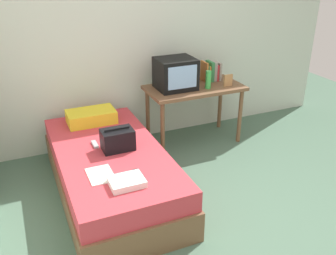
{
  "coord_description": "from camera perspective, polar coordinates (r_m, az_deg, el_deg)",
  "views": [
    {
      "loc": [
        -1.54,
        -2.23,
        2.18
      ],
      "look_at": [
        -0.12,
        1.03,
        0.52
      ],
      "focal_mm": 39.92,
      "sensor_mm": 36.0,
      "label": 1
    }
  ],
  "objects": [
    {
      "name": "remote_silver",
      "position": [
        3.71,
        -11.1,
        -2.53
      ],
      "size": [
        0.04,
        0.14,
        0.02
      ],
      "primitive_type": "cube",
      "color": "#B7B7BC",
      "rests_on": "bed"
    },
    {
      "name": "pillow",
      "position": [
        4.19,
        -11.63,
        1.64
      ],
      "size": [
        0.52,
        0.31,
        0.14
      ],
      "primitive_type": "cube",
      "color": "yellow",
      "rests_on": "bed"
    },
    {
      "name": "magazine",
      "position": [
        3.22,
        -10.26,
        -7.12
      ],
      "size": [
        0.21,
        0.29,
        0.01
      ],
      "primitive_type": "cube",
      "color": "white",
      "rests_on": "bed"
    },
    {
      "name": "tv",
      "position": [
        4.38,
        1.15,
        8.22
      ],
      "size": [
        0.44,
        0.39,
        0.36
      ],
      "color": "black",
      "rests_on": "desk"
    },
    {
      "name": "remote_dark",
      "position": [
        3.17,
        -4.65,
        -7.14
      ],
      "size": [
        0.04,
        0.16,
        0.02
      ],
      "primitive_type": "cube",
      "color": "black",
      "rests_on": "bed"
    },
    {
      "name": "book_row",
      "position": [
        4.73,
        6.58,
        8.5
      ],
      "size": [
        0.21,
        0.17,
        0.25
      ],
      "color": "#CC7233",
      "rests_on": "desk"
    },
    {
      "name": "handbag",
      "position": [
        3.56,
        -7.7,
        -1.83
      ],
      "size": [
        0.3,
        0.2,
        0.22
      ],
      "color": "black",
      "rests_on": "bed"
    },
    {
      "name": "ground_plane",
      "position": [
        3.47,
        8.95,
        -14.13
      ],
      "size": [
        8.0,
        8.0,
        0.0
      ],
      "primitive_type": "plane",
      "color": "#4C6B56"
    },
    {
      "name": "folded_towel",
      "position": [
        3.06,
        -6.32,
        -8.24
      ],
      "size": [
        0.28,
        0.22,
        0.05
      ],
      "primitive_type": "cube",
      "color": "white",
      "rests_on": "bed"
    },
    {
      "name": "wall_back",
      "position": [
        4.58,
        -3.52,
        13.97
      ],
      "size": [
        5.2,
        0.1,
        2.6
      ],
      "primitive_type": "cube",
      "color": "silver",
      "rests_on": "ground"
    },
    {
      "name": "desk",
      "position": [
        4.54,
        4.06,
        5.17
      ],
      "size": [
        1.16,
        0.6,
        0.73
      ],
      "color": "brown",
      "rests_on": "ground"
    },
    {
      "name": "picture_frame",
      "position": [
        4.56,
        9.17,
        7.13
      ],
      "size": [
        0.11,
        0.02,
        0.14
      ],
      "primitive_type": "cube",
      "color": "#B27F4C",
      "rests_on": "desk"
    },
    {
      "name": "bed",
      "position": [
        3.73,
        -8.68,
        -6.67
      ],
      "size": [
        1.0,
        2.0,
        0.48
      ],
      "color": "brown",
      "rests_on": "ground"
    },
    {
      "name": "water_bottle",
      "position": [
        4.43,
        6.18,
        7.27
      ],
      "size": [
        0.07,
        0.07,
        0.21
      ],
      "primitive_type": "cylinder",
      "color": "green",
      "rests_on": "desk"
    }
  ]
}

